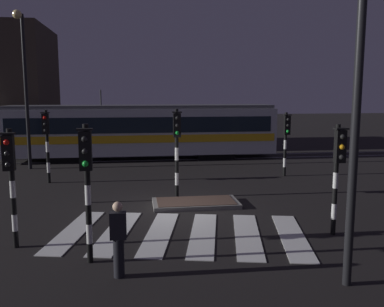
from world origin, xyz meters
name	(u,v)px	position (x,y,z in m)	size (l,w,h in m)	color
ground_plane	(173,210)	(0.00, 0.00, 0.00)	(120.00, 120.00, 0.00)	black
rail_near	(157,160)	(0.00, 10.70, 0.01)	(80.00, 0.12, 0.03)	#59595E
rail_far	(155,157)	(0.00, 12.14, 0.01)	(80.00, 0.12, 0.03)	#59595E
crosswalk_zebra	(181,233)	(0.00, -2.42, 0.01)	(7.65, 5.24, 0.02)	silver
traffic_island	(196,203)	(0.85, 0.52, 0.09)	(3.06, 1.50, 0.18)	slate
traffic_light_median_centre	(177,140)	(0.31, 1.70, 2.25)	(0.36, 0.42, 3.41)	black
traffic_light_corner_near_left	(10,171)	(-4.42, -2.97, 2.07)	(0.36, 0.42, 3.14)	black
traffic_light_corner_far_left	(46,135)	(-5.11, 5.09, 2.15)	(0.36, 0.42, 3.25)	black
traffic_light_kerb_mid_left	(87,173)	(-2.39, -4.24, 2.20)	(0.36, 0.42, 3.33)	black
traffic_light_corner_far_right	(286,135)	(5.89, 5.13, 2.03)	(0.36, 0.42, 3.08)	black
traffic_light_corner_near_right	(338,163)	(4.31, -3.15, 2.09)	(0.36, 0.42, 3.17)	black
street_lamp_trackside_left	(24,73)	(-6.77, 8.67, 4.97)	(0.44, 1.21, 7.96)	black
street_lamp_near_kerb	(366,54)	(3.12, -6.34, 4.78)	(0.44, 1.21, 7.59)	black
tram	(142,130)	(-0.80, 11.42, 1.75)	(16.13, 2.58, 4.15)	silver
pedestrian_waiting_at_kerb	(118,239)	(-1.67, -5.06, 0.88)	(0.36, 0.24, 1.71)	black
bollard_island_edge	(89,188)	(-2.98, 1.47, 0.56)	(0.12, 0.12, 1.11)	black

